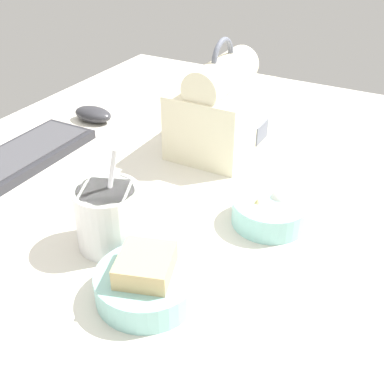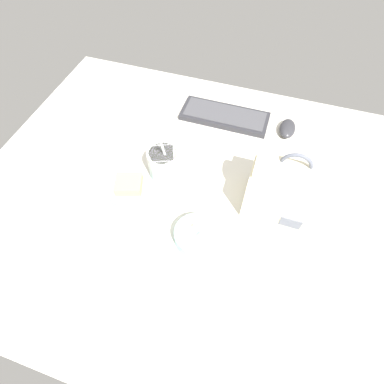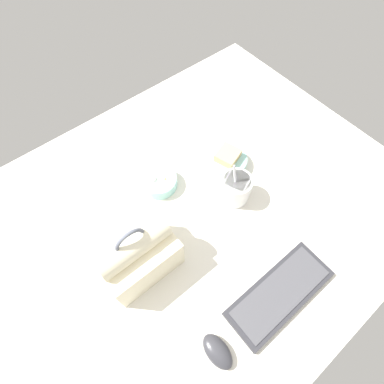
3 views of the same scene
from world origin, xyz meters
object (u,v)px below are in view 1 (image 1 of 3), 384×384
(lunch_bag, at_px, (221,109))
(computer_mouse, at_px, (93,114))
(bento_bowl_sandwich, at_px, (147,281))
(keyboard, at_px, (19,158))
(bento_bowl_snacks, at_px, (269,211))
(soup_cup, at_px, (109,216))

(lunch_bag, bearing_deg, computer_mouse, 93.78)
(lunch_bag, bearing_deg, bento_bowl_sandwich, -166.49)
(computer_mouse, bearing_deg, keyboard, 179.64)
(keyboard, relative_size, computer_mouse, 3.37)
(bento_bowl_snacks, bearing_deg, lunch_bag, 42.60)
(keyboard, relative_size, lunch_bag, 1.42)
(soup_cup, distance_m, bento_bowl_snacks, 0.25)
(soup_cup, height_order, computer_mouse, soup_cup)
(bento_bowl_sandwich, bearing_deg, computer_mouse, 45.33)
(soup_cup, xyz_separation_m, computer_mouse, (0.34, 0.31, -0.03))
(keyboard, height_order, computer_mouse, computer_mouse)
(keyboard, bearing_deg, bento_bowl_sandwich, -113.73)
(bento_bowl_snacks, relative_size, computer_mouse, 1.27)
(computer_mouse, bearing_deg, lunch_bag, -86.22)
(lunch_bag, height_order, bento_bowl_sandwich, lunch_bag)
(bento_bowl_sandwich, xyz_separation_m, computer_mouse, (0.41, 0.42, -0.01))
(keyboard, height_order, bento_bowl_sandwich, bento_bowl_sandwich)
(bento_bowl_sandwich, bearing_deg, bento_bowl_snacks, -19.16)
(soup_cup, relative_size, bento_bowl_snacks, 1.35)
(lunch_bag, bearing_deg, keyboard, 128.37)
(keyboard, relative_size, soup_cup, 1.97)
(lunch_bag, xyz_separation_m, soup_cup, (-0.36, 0.01, -0.03))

